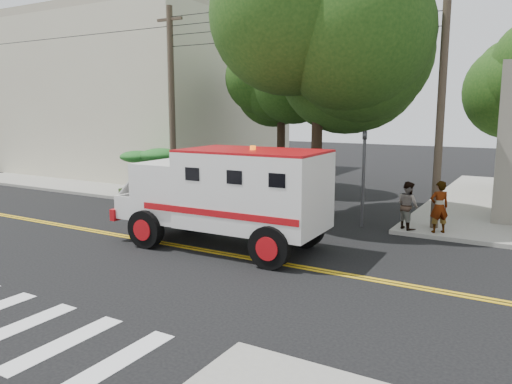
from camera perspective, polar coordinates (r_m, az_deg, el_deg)
The scene contains 13 objects.
ground at distance 16.23m, azimuth -7.50°, elevation -6.35°, with size 100.00×100.00×0.00m, color black.
sidewalk_nw at distance 34.92m, azimuth -11.46°, elevation 2.17°, with size 17.00×17.00×0.15m, color gray.
building_left at distance 37.11m, azimuth -12.50°, elevation 10.42°, with size 16.00×14.00×10.00m, color beige.
utility_pole_left at distance 23.81m, azimuth -9.58°, elevation 9.58°, with size 0.28×0.28×9.00m, color #382D23.
utility_pole_right at distance 18.79m, azimuth 20.39°, elevation 9.19°, with size 0.28×0.28×9.00m, color #382D23.
tree_main at distance 20.23m, azimuth 8.05°, elevation 17.33°, with size 6.08×5.70×9.85m.
tree_left at distance 27.08m, azimuth 3.33°, elevation 12.27°, with size 4.48×4.20×7.70m.
traffic_signal at distance 18.95m, azimuth 12.21°, elevation 2.66°, with size 0.15×0.18×3.60m.
accessibility_sign at distance 24.52m, azimuth -10.20°, elevation 2.21°, with size 0.45×0.10×2.02m.
palm_planter at distance 25.63m, azimuth -11.67°, elevation 3.11°, with size 3.52×2.63×2.36m.
armored_truck at distance 15.74m, azimuth -3.24°, elevation -0.01°, with size 7.08×3.02×3.19m.
pedestrian_a at distance 18.36m, azimuth 20.20°, elevation -1.60°, with size 0.66×0.44×1.82m, color gray.
pedestrian_b at distance 18.58m, azimuth 16.96°, elevation -1.46°, with size 0.84×0.65×1.72m, color gray.
Camera 1 is at (9.64, -12.29, 4.41)m, focal length 35.00 mm.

